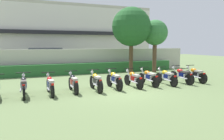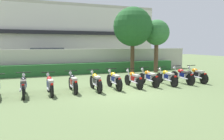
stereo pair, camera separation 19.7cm
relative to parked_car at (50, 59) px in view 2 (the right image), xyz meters
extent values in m
plane|color=#607547|center=(2.09, -10.57, -0.94)|extent=(60.00, 60.00, 0.00)
cube|color=silver|center=(2.09, 6.05, 2.13)|extent=(20.10, 6.00, 6.13)
cube|color=black|center=(2.09, 2.80, 2.43)|extent=(16.88, 0.50, 0.36)
cube|color=#B2AD9E|center=(2.09, 6.05, 5.34)|extent=(20.10, 6.00, 0.30)
cube|color=#BCB7A8|center=(2.09, -3.06, -0.02)|extent=(19.09, 0.30, 1.83)
cube|color=#28602D|center=(2.09, -3.76, -0.54)|extent=(15.27, 0.70, 0.79)
cube|color=navy|center=(0.05, 0.00, -0.20)|extent=(4.61, 2.15, 1.00)
cube|color=#2D333D|center=(-0.15, 0.01, 0.63)|extent=(2.81, 1.88, 0.65)
cylinder|color=black|center=(1.68, 0.81, -0.60)|extent=(0.69, 0.27, 0.68)
cylinder|color=black|center=(1.56, -1.03, -0.60)|extent=(0.69, 0.27, 0.68)
cylinder|color=black|center=(-1.46, 1.03, -0.60)|extent=(0.69, 0.27, 0.68)
cylinder|color=black|center=(-1.58, -0.82, -0.60)|extent=(0.69, 0.27, 0.68)
cylinder|color=#4C3823|center=(5.59, -4.87, 0.30)|extent=(0.30, 0.30, 2.47)
sphere|color=#235B28|center=(5.59, -4.87, 2.56)|extent=(2.91, 2.91, 2.91)
cylinder|color=brown|center=(7.59, -5.02, 0.27)|extent=(0.32, 0.32, 2.41)
sphere|color=#387A3D|center=(7.59, -5.02, 2.16)|extent=(1.97, 1.97, 1.97)
cylinder|color=black|center=(-2.03, -9.16, -0.62)|extent=(0.10, 0.63, 0.63)
cylinder|color=black|center=(-2.05, -10.44, -0.62)|extent=(0.10, 0.63, 0.63)
cube|color=silver|center=(-2.04, -9.85, -0.47)|extent=(0.21, 0.60, 0.22)
ellipsoid|color=black|center=(-2.04, -9.68, -0.24)|extent=(0.23, 0.44, 0.22)
cube|color=#4C4742|center=(-2.05, -10.08, -0.26)|extent=(0.21, 0.52, 0.10)
cube|color=red|center=(-2.05, -10.54, -0.34)|extent=(0.10, 0.08, 0.08)
cylinder|color=silver|center=(-2.04, -9.25, -0.30)|extent=(0.05, 0.23, 0.65)
cylinder|color=black|center=(-2.04, -9.34, 0.02)|extent=(0.60, 0.04, 0.04)
sphere|color=silver|center=(-2.03, -9.14, -0.12)|extent=(0.14, 0.14, 0.14)
cylinder|color=silver|center=(-2.17, -10.09, -0.60)|extent=(0.08, 0.55, 0.07)
cube|color=navy|center=(-2.04, -9.90, -0.42)|extent=(0.24, 0.36, 0.20)
cylinder|color=black|center=(-0.99, -9.24, -0.65)|extent=(0.10, 0.58, 0.57)
cylinder|color=black|center=(-0.97, -10.49, -0.65)|extent=(0.10, 0.58, 0.57)
cube|color=silver|center=(-0.98, -9.92, -0.50)|extent=(0.21, 0.60, 0.22)
ellipsoid|color=red|center=(-0.98, -9.75, -0.27)|extent=(0.23, 0.44, 0.22)
cube|color=beige|center=(-0.97, -10.15, -0.29)|extent=(0.21, 0.52, 0.10)
cube|color=red|center=(-0.96, -10.59, -0.37)|extent=(0.10, 0.08, 0.08)
cylinder|color=silver|center=(-0.99, -9.33, -0.33)|extent=(0.05, 0.23, 0.65)
cylinder|color=black|center=(-0.99, -9.42, -0.01)|extent=(0.60, 0.05, 0.04)
sphere|color=silver|center=(-0.99, -9.22, -0.15)|extent=(0.14, 0.14, 0.14)
cylinder|color=silver|center=(-1.09, -10.17, -0.63)|extent=(0.08, 0.55, 0.07)
cube|color=navy|center=(-0.98, -9.97, -0.45)|extent=(0.25, 0.37, 0.20)
cylinder|color=black|center=(0.07, -9.15, -0.64)|extent=(0.09, 0.59, 0.59)
cylinder|color=black|center=(0.06, -10.35, -0.64)|extent=(0.09, 0.59, 0.59)
cube|color=silver|center=(0.06, -9.80, -0.49)|extent=(0.20, 0.60, 0.22)
ellipsoid|color=black|center=(0.07, -9.63, -0.26)|extent=(0.22, 0.44, 0.22)
cube|color=#B2ADA3|center=(0.06, -10.03, -0.28)|extent=(0.20, 0.52, 0.10)
cube|color=red|center=(0.06, -10.45, -0.36)|extent=(0.10, 0.08, 0.08)
cylinder|color=silver|center=(0.07, -9.24, -0.32)|extent=(0.05, 0.23, 0.65)
cylinder|color=black|center=(0.07, -9.33, 0.00)|extent=(0.60, 0.04, 0.04)
sphere|color=silver|center=(0.07, -9.13, -0.14)|extent=(0.14, 0.14, 0.14)
cylinder|color=silver|center=(-0.06, -10.05, -0.62)|extent=(0.07, 0.55, 0.07)
cube|color=#A51414|center=(0.06, -9.85, -0.44)|extent=(0.24, 0.36, 0.20)
cylinder|color=black|center=(1.13, -9.27, -0.62)|extent=(0.10, 0.63, 0.63)
cylinder|color=black|center=(1.11, -10.49, -0.62)|extent=(0.10, 0.63, 0.63)
cube|color=silver|center=(1.12, -9.93, -0.47)|extent=(0.21, 0.60, 0.22)
ellipsoid|color=yellow|center=(1.12, -9.76, -0.24)|extent=(0.23, 0.44, 0.22)
cube|color=#B2ADA3|center=(1.11, -10.16, -0.26)|extent=(0.21, 0.52, 0.10)
cube|color=red|center=(1.11, -10.59, -0.34)|extent=(0.10, 0.08, 0.08)
cylinder|color=silver|center=(1.13, -9.36, -0.30)|extent=(0.05, 0.23, 0.65)
cylinder|color=black|center=(1.12, -9.45, 0.02)|extent=(0.60, 0.04, 0.04)
sphere|color=silver|center=(1.13, -9.25, -0.12)|extent=(0.14, 0.14, 0.14)
cylinder|color=silver|center=(0.99, -10.18, -0.60)|extent=(0.08, 0.55, 0.07)
cube|color=black|center=(1.12, -9.98, -0.42)|extent=(0.25, 0.36, 0.20)
cylinder|color=black|center=(2.09, -9.18, -0.62)|extent=(0.09, 0.64, 0.64)
cylinder|color=black|center=(2.10, -10.39, -0.62)|extent=(0.09, 0.64, 0.64)
cube|color=silver|center=(2.09, -9.83, -0.47)|extent=(0.20, 0.60, 0.22)
ellipsoid|color=yellow|center=(2.09, -9.66, -0.24)|extent=(0.22, 0.44, 0.22)
cube|color=#B2ADA3|center=(2.10, -10.06, -0.26)|extent=(0.20, 0.52, 0.10)
cube|color=red|center=(2.10, -10.49, -0.34)|extent=(0.10, 0.08, 0.08)
cylinder|color=silver|center=(2.09, -9.27, -0.30)|extent=(0.05, 0.23, 0.65)
cylinder|color=black|center=(2.09, -9.36, 0.02)|extent=(0.60, 0.04, 0.04)
sphere|color=silver|center=(2.09, -9.16, -0.12)|extent=(0.14, 0.14, 0.14)
cylinder|color=silver|center=(1.98, -10.09, -0.60)|extent=(0.07, 0.55, 0.07)
cube|color=navy|center=(2.09, -9.88, -0.42)|extent=(0.24, 0.36, 0.20)
cylinder|color=black|center=(3.13, -9.18, -0.65)|extent=(0.11, 0.57, 0.57)
cylinder|color=black|center=(3.18, -10.42, -0.65)|extent=(0.11, 0.57, 0.57)
cube|color=silver|center=(3.16, -9.85, -0.50)|extent=(0.22, 0.61, 0.22)
ellipsoid|color=orange|center=(3.15, -9.68, -0.27)|extent=(0.24, 0.45, 0.22)
cube|color=#B2ADA3|center=(3.17, -10.08, -0.29)|extent=(0.22, 0.53, 0.10)
cube|color=red|center=(3.19, -10.52, -0.37)|extent=(0.10, 0.08, 0.08)
cylinder|color=silver|center=(3.14, -9.27, -0.33)|extent=(0.06, 0.23, 0.65)
cylinder|color=black|center=(3.14, -9.36, -0.01)|extent=(0.60, 0.06, 0.04)
sphere|color=silver|center=(3.13, -9.16, -0.15)|extent=(0.14, 0.14, 0.14)
cylinder|color=silver|center=(3.05, -10.11, -0.63)|extent=(0.09, 0.55, 0.07)
cube|color=#A51414|center=(3.16, -9.90, -0.45)|extent=(0.25, 0.37, 0.20)
cylinder|color=black|center=(4.08, -9.09, -0.63)|extent=(0.11, 0.61, 0.60)
cylinder|color=black|center=(4.12, -10.37, -0.63)|extent=(0.11, 0.61, 0.60)
cube|color=silver|center=(4.10, -9.78, -0.48)|extent=(0.22, 0.61, 0.22)
ellipsoid|color=orange|center=(4.09, -9.61, -0.25)|extent=(0.24, 0.45, 0.22)
cube|color=beige|center=(4.11, -10.01, -0.27)|extent=(0.22, 0.53, 0.10)
cube|color=red|center=(4.12, -10.47, -0.35)|extent=(0.10, 0.08, 0.08)
cylinder|color=silver|center=(4.08, -9.18, -0.31)|extent=(0.06, 0.23, 0.65)
cylinder|color=black|center=(4.08, -9.27, 0.01)|extent=(0.60, 0.06, 0.04)
sphere|color=silver|center=(4.08, -9.07, -0.13)|extent=(0.14, 0.14, 0.14)
cylinder|color=silver|center=(3.99, -10.03, -0.61)|extent=(0.09, 0.55, 0.07)
cube|color=navy|center=(4.10, -9.83, -0.43)|extent=(0.25, 0.37, 0.20)
cylinder|color=black|center=(5.14, -9.21, -0.65)|extent=(0.10, 0.57, 0.57)
cylinder|color=black|center=(5.12, -10.55, -0.65)|extent=(0.10, 0.57, 0.57)
cube|color=silver|center=(5.13, -9.93, -0.50)|extent=(0.21, 0.60, 0.22)
ellipsoid|color=yellow|center=(5.13, -9.76, -0.27)|extent=(0.23, 0.44, 0.22)
cube|color=beige|center=(5.13, -10.16, -0.29)|extent=(0.21, 0.52, 0.10)
cube|color=red|center=(5.12, -10.65, -0.37)|extent=(0.10, 0.08, 0.08)
cylinder|color=silver|center=(5.14, -9.30, -0.33)|extent=(0.05, 0.23, 0.65)
cylinder|color=black|center=(5.14, -9.39, -0.01)|extent=(0.60, 0.05, 0.04)
sphere|color=silver|center=(5.14, -9.19, -0.15)|extent=(0.14, 0.14, 0.14)
cylinder|color=silver|center=(5.01, -10.18, -0.63)|extent=(0.08, 0.55, 0.07)
cube|color=navy|center=(5.13, -9.98, -0.45)|extent=(0.25, 0.36, 0.20)
cylinder|color=black|center=(6.19, -9.16, -0.62)|extent=(0.11, 0.63, 0.62)
cylinder|color=black|center=(6.22, -10.48, -0.62)|extent=(0.11, 0.63, 0.62)
cube|color=silver|center=(6.21, -9.87, -0.47)|extent=(0.21, 0.60, 0.22)
ellipsoid|color=red|center=(6.20, -9.70, -0.24)|extent=(0.23, 0.45, 0.22)
cube|color=#4C4742|center=(6.21, -10.10, -0.26)|extent=(0.21, 0.52, 0.10)
cube|color=red|center=(6.22, -10.58, -0.34)|extent=(0.10, 0.08, 0.08)
cylinder|color=silver|center=(6.19, -9.25, -0.30)|extent=(0.06, 0.23, 0.65)
cylinder|color=black|center=(6.19, -9.34, 0.02)|extent=(0.60, 0.05, 0.04)
sphere|color=silver|center=(6.19, -9.14, -0.12)|extent=(0.14, 0.14, 0.14)
cylinder|color=silver|center=(6.09, -10.13, -0.60)|extent=(0.08, 0.55, 0.07)
cube|color=navy|center=(6.21, -9.92, -0.42)|extent=(0.25, 0.37, 0.20)
cylinder|color=black|center=(7.22, -9.20, -0.63)|extent=(0.10, 0.61, 0.61)
cylinder|color=black|center=(7.20, -10.43, -0.63)|extent=(0.10, 0.61, 0.61)
cube|color=silver|center=(7.21, -9.86, -0.48)|extent=(0.21, 0.60, 0.22)
ellipsoid|color=orange|center=(7.21, -9.69, -0.25)|extent=(0.23, 0.44, 0.22)
cube|color=#B2ADA3|center=(7.21, -10.09, -0.27)|extent=(0.21, 0.52, 0.10)
cube|color=red|center=(7.20, -10.53, -0.35)|extent=(0.10, 0.08, 0.08)
cylinder|color=silver|center=(7.22, -9.29, -0.31)|extent=(0.05, 0.23, 0.65)
cylinder|color=black|center=(7.22, -9.38, 0.01)|extent=(0.60, 0.04, 0.04)
sphere|color=silver|center=(7.22, -9.18, -0.13)|extent=(0.14, 0.14, 0.14)
cylinder|color=silver|center=(7.09, -10.11, -0.61)|extent=(0.08, 0.55, 0.07)
cube|color=black|center=(7.21, -9.91, -0.43)|extent=(0.25, 0.36, 0.20)
camera|label=1|loc=(-2.07, -19.52, 1.25)|focal=34.87mm
camera|label=2|loc=(-1.89, -19.60, 1.25)|focal=34.87mm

